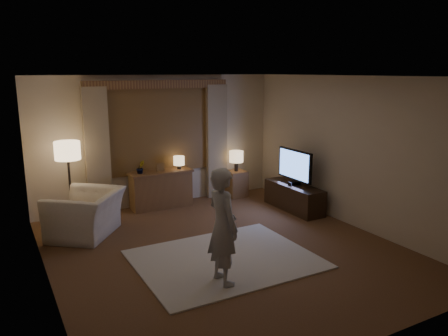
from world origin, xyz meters
TOP-DOWN VIEW (x-y plane):
  - room at (0.00, 0.50)m, footprint 5.04×5.54m
  - rug at (-0.18, -0.32)m, footprint 2.50×2.00m
  - sideboard at (-0.08, 2.50)m, footprint 1.20×0.40m
  - picture_frame at (-0.08, 2.50)m, footprint 0.16×0.02m
  - plant at (-0.48, 2.50)m, footprint 0.17×0.13m
  - table_lamp_sideboard at (0.32, 2.50)m, footprint 0.22×0.22m
  - floor_lamp at (-1.83, 2.30)m, footprint 0.44×0.44m
  - armchair at (-1.72, 1.63)m, footprint 1.49×1.51m
  - side_table at (1.62, 2.45)m, footprint 0.40×0.40m
  - table_lamp_side at (1.62, 2.45)m, footprint 0.30×0.30m
  - tv_stand at (2.15, 1.10)m, footprint 0.45×1.40m
  - tv at (2.15, 1.10)m, footprint 0.23×0.96m
  - person at (-0.54, -0.92)m, footprint 0.37×0.56m

SIDE VIEW (x-z plane):
  - rug at x=-0.18m, z-range 0.00..0.02m
  - tv_stand at x=2.15m, z-range 0.00..0.50m
  - side_table at x=1.62m, z-range 0.00..0.56m
  - sideboard at x=-0.08m, z-range 0.00..0.70m
  - armchair at x=-1.72m, z-range 0.00..0.74m
  - person at x=-0.54m, z-range 0.02..1.53m
  - picture_frame at x=-0.08m, z-range 0.70..0.90m
  - plant at x=-0.48m, z-range 0.70..1.00m
  - table_lamp_side at x=1.62m, z-range 0.65..1.09m
  - tv at x=2.15m, z-range 0.54..1.23m
  - table_lamp_sideboard at x=0.32m, z-range 0.75..1.05m
  - floor_lamp at x=-1.83m, z-range 0.51..2.00m
  - room at x=0.00m, z-range 0.01..2.65m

